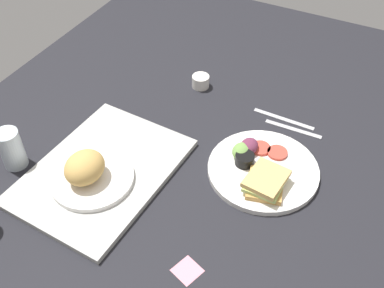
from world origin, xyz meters
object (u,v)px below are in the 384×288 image
object	(u,v)px
serving_tray	(102,171)
bread_plate_near	(88,172)
plate_with_salad	(261,169)
fork	(293,129)
espresso_cup	(201,81)
sticky_note	(187,270)
drinking_glass	(11,149)
knife	(284,119)

from	to	relation	value
serving_tray	bread_plate_near	distance (cm)	6.14
serving_tray	plate_with_salad	distance (cm)	42.42
serving_tray	fork	distance (cm)	56.72
serving_tray	plate_with_salad	bearing A→B (deg)	-62.70
plate_with_salad	espresso_cup	distance (cm)	41.39
sticky_note	plate_with_salad	bearing A→B (deg)	-6.54
plate_with_salad	drinking_glass	xyz separation A→B (cm)	(-27.16, 60.65, 4.09)
fork	sticky_note	world-z (taller)	fork
bread_plate_near	drinking_glass	world-z (taller)	drinking_glass
serving_tray	sticky_note	distance (cm)	37.09
drinking_glass	fork	size ratio (longest dim) A/B	0.68
plate_with_salad	espresso_cup	bearing A→B (deg)	49.17
serving_tray	knife	xyz separation A→B (cm)	(43.11, -36.10, -0.55)
plate_with_salad	knife	size ratio (longest dim) A/B	1.57
knife	sticky_note	size ratio (longest dim) A/B	3.39
serving_tray	knife	distance (cm)	56.23
serving_tray	drinking_glass	bearing A→B (deg)	108.55
plate_with_salad	drinking_glass	size ratio (longest dim) A/B	2.59
plate_with_salad	espresso_cup	xyz separation A→B (cm)	(27.06, 31.32, 0.34)
bread_plate_near	knife	world-z (taller)	bread_plate_near
drinking_glass	sticky_note	bearing A→B (deg)	-97.84
bread_plate_near	fork	bearing A→B (deg)	-42.20
espresso_cup	plate_with_salad	bearing A→B (deg)	-130.83
serving_tray	fork	bearing A→B (deg)	-45.00
serving_tray	knife	world-z (taller)	serving_tray
espresso_cup	fork	xyz separation A→B (cm)	(-6.41, -33.72, -1.75)
fork	sticky_note	xyz separation A→B (cm)	(-55.61, 6.42, -0.19)
drinking_glass	sticky_note	world-z (taller)	drinking_glass
serving_tray	bread_plate_near	size ratio (longest dim) A/B	2.07
drinking_glass	knife	xyz separation A→B (cm)	(50.81, -59.06, -5.50)
bread_plate_near	espresso_cup	xyz separation A→B (cm)	(51.15, -6.85, -2.80)
knife	espresso_cup	bearing A→B (deg)	-5.04
plate_with_salad	serving_tray	bearing A→B (deg)	117.30
plate_with_salad	espresso_cup	world-z (taller)	plate_with_salad
sticky_note	fork	bearing A→B (deg)	-6.58
sticky_note	drinking_glass	bearing A→B (deg)	82.16
plate_with_salad	bread_plate_near	bearing A→B (deg)	122.26
espresso_cup	fork	bearing A→B (deg)	-100.76
bread_plate_near	plate_with_salad	bearing A→B (deg)	-57.74
espresso_cup	fork	size ratio (longest dim) A/B	0.33
drinking_glass	fork	world-z (taller)	drinking_glass
plate_with_salad	knife	world-z (taller)	plate_with_salad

